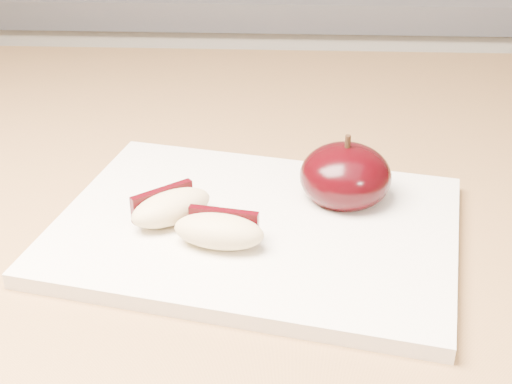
{
  "coord_description": "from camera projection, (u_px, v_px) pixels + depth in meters",
  "views": [
    {
      "loc": [
        -0.07,
        -0.07,
        1.19
      ],
      "look_at": [
        -0.09,
        0.38,
        0.94
      ],
      "focal_mm": 50.0,
      "sensor_mm": 36.0,
      "label": 1
    }
  ],
  "objects": [
    {
      "name": "apple_wedge_a",
      "position": [
        170.0,
        207.0,
        0.52
      ],
      "size": [
        0.07,
        0.06,
        0.02
      ],
      "rotation": [
        0.0,
        0.0,
        0.68
      ],
      "color": "beige",
      "rests_on": "cutting_board"
    },
    {
      "name": "back_cabinet",
      "position": [
        318.0,
        196.0,
        1.45
      ],
      "size": [
        2.4,
        0.62,
        0.94
      ],
      "color": "silver",
      "rests_on": "ground"
    },
    {
      "name": "apple_wedge_b",
      "position": [
        219.0,
        230.0,
        0.49
      ],
      "size": [
        0.07,
        0.04,
        0.02
      ],
      "rotation": [
        0.0,
        0.0,
        -0.17
      ],
      "color": "beige",
      "rests_on": "cutting_board"
    },
    {
      "name": "apple_half",
      "position": [
        345.0,
        176.0,
        0.55
      ],
      "size": [
        0.08,
        0.08,
        0.06
      ],
      "rotation": [
        0.0,
        0.0,
        -0.08
      ],
      "color": "black",
      "rests_on": "cutting_board"
    },
    {
      "name": "cutting_board",
      "position": [
        256.0,
        228.0,
        0.53
      ],
      "size": [
        0.33,
        0.27,
        0.01
      ],
      "primitive_type": "cube",
      "rotation": [
        0.0,
        0.0,
        -0.21
      ],
      "color": "white",
      "rests_on": "island_counter"
    }
  ]
}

